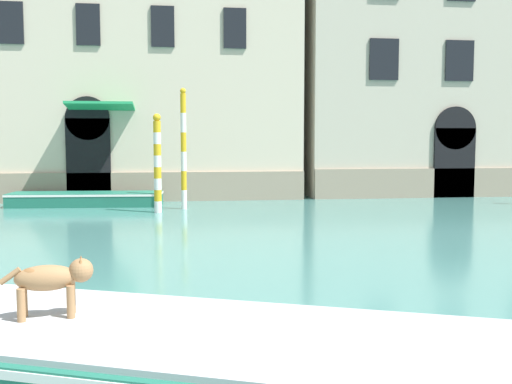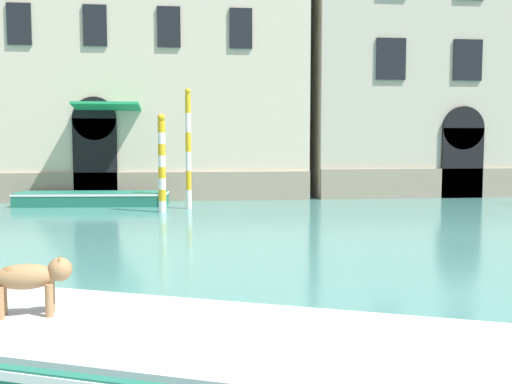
{
  "view_description": "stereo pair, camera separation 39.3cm",
  "coord_description": "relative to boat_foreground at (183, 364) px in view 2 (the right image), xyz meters",
  "views": [
    {
      "loc": [
        3.54,
        -1.21,
        2.57
      ],
      "look_at": [
        5.61,
        14.03,
        1.2
      ],
      "focal_mm": 42.0,
      "sensor_mm": 36.0,
      "label": 1
    },
    {
      "loc": [
        3.93,
        -1.26,
        2.57
      ],
      "look_at": [
        5.61,
        14.03,
        1.2
      ],
      "focal_mm": 42.0,
      "sensor_mm": 36.0,
      "label": 2
    }
  ],
  "objects": [
    {
      "name": "boat_moored_near_palazzo",
      "position": [
        -3.69,
        17.9,
        -0.12
      ],
      "size": [
        5.85,
        1.92,
        0.52
      ],
      "rotation": [
        0.0,
        0.0,
        -0.07
      ],
      "color": "#1E6651",
      "rests_on": "ground_plane"
    },
    {
      "name": "palazzo_right",
      "position": [
        11.94,
        22.21,
        5.85
      ],
      "size": [
        12.72,
        6.13,
        12.52
      ],
      "color": "#BCB29E",
      "rests_on": "ground_plane"
    },
    {
      "name": "mooring_pole_3",
      "position": [
        0.01,
        16.34,
        1.83
      ],
      "size": [
        0.21,
        0.21,
        4.4
      ],
      "color": "white",
      "rests_on": "ground_plane"
    },
    {
      "name": "boat_foreground",
      "position": [
        0.0,
        0.0,
        0.0
      ],
      "size": [
        8.2,
        5.21,
        0.73
      ],
      "rotation": [
        0.0,
        0.0,
        -0.39
      ],
      "color": "#1E6651",
      "rests_on": "ground_plane"
    },
    {
      "name": "dog_on_deck",
      "position": [
        -1.56,
        0.65,
        0.75
      ],
      "size": [
        0.93,
        0.34,
        0.62
      ],
      "rotation": [
        0.0,
        0.0,
        0.13
      ],
      "color": "#997047",
      "rests_on": "boat_foreground"
    },
    {
      "name": "palazzo_left",
      "position": [
        -2.19,
        22.21,
        7.84
      ],
      "size": [
        14.58,
        7.4,
        16.5
      ],
      "color": "beige",
      "rests_on": "ground_plane"
    },
    {
      "name": "mooring_pole_0",
      "position": [
        -0.9,
        15.42,
        1.35
      ],
      "size": [
        0.27,
        0.27,
        3.44
      ],
      "color": "white",
      "rests_on": "ground_plane"
    }
  ]
}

